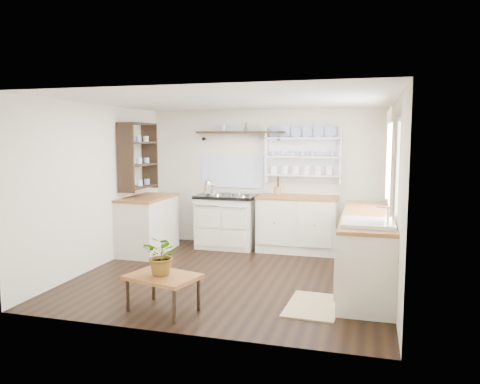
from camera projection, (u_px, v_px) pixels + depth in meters
The scene contains 19 objects.
floor at pixel (234, 276), 6.22m from camera, with size 4.00×3.80×0.01m, color black.
wall_back at pixel (265, 178), 7.90m from camera, with size 4.00×0.02×2.30m, color silver.
wall_right at pixel (395, 195), 5.55m from camera, with size 0.02×3.80×2.30m, color silver.
wall_left at pixel (98, 186), 6.61m from camera, with size 0.02×3.80×2.30m, color silver.
ceiling at pixel (234, 101), 5.95m from camera, with size 4.00×3.80×0.01m, color white.
window at pixel (391, 160), 5.66m from camera, with size 0.08×1.55×1.22m.
aga_cooker at pixel (227, 221), 7.82m from camera, with size 0.99×0.69×0.91m.
back_cabinets at pixel (297, 223), 7.53m from camera, with size 1.27×0.63×0.90m.
right_cabinets at pixel (367, 249), 5.80m from camera, with size 0.62×2.43×0.90m.
belfast_sink at pixel (368, 234), 5.05m from camera, with size 0.55×0.60×0.45m.
left_cabinets at pixel (148, 224), 7.48m from camera, with size 0.62×1.13×0.90m.
plate_rack at pixel (304, 155), 7.64m from camera, with size 1.20×0.22×0.90m.
high_shelf at pixel (241, 133), 7.80m from camera, with size 1.50×0.29×0.16m.
left_shelving at pixel (138, 156), 7.39m from camera, with size 0.28×0.80×1.05m, color black.
kettle at pixel (208, 186), 7.71m from camera, with size 0.16×0.16×0.20m, color silver, non-canonical shape.
utensil_crock at pixel (277, 191), 7.64m from camera, with size 0.10×0.10×0.12m, color #AA6F3E.
center_table at pixel (163, 279), 4.93m from camera, with size 0.83×0.68×0.39m.
potted_plant at pixel (162, 255), 4.90m from camera, with size 0.38×0.33×0.42m, color #3F7233.
floor_rug at pixel (313, 306), 5.10m from camera, with size 0.55×0.85×0.02m, color olive.
Camera 1 is at (1.70, -5.80, 1.84)m, focal length 35.00 mm.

